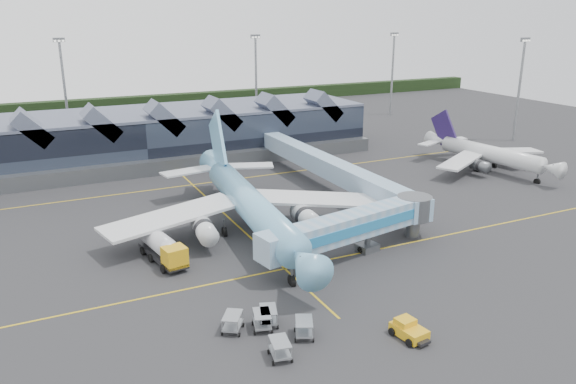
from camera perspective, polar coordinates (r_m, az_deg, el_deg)
name	(u,v)px	position (r m, az deg, el deg)	size (l,w,h in m)	color
ground	(257,244)	(70.07, -3.15, -5.26)	(260.00, 260.00, 0.00)	#28282A
taxi_stripes	(230,218)	(78.77, -5.96, -2.69)	(120.00, 60.00, 0.01)	gold
tree_line_far	(112,105)	(173.34, -17.48, 8.47)	(260.00, 4.00, 4.00)	black
terminal	(136,137)	(111.11, -15.16, 5.42)	(90.00, 22.25, 12.52)	black
light_masts	(235,81)	(131.54, -5.39, 11.13)	(132.40, 42.56, 22.45)	gray
main_airliner	(248,202)	(72.42, -4.09, -1.02)	(37.80, 43.67, 14.02)	#6AACD7
regional_jet	(486,153)	(108.41, 19.50, 3.77)	(26.17, 28.76, 9.87)	silver
jet_bridge	(361,224)	(66.50, 7.48, -3.23)	(25.32, 8.04, 5.47)	#74A0C1
fuel_truck	(161,246)	(66.37, -12.76, -5.34)	(3.97, 9.78, 3.25)	black
pushback_tug	(409,330)	(51.90, 12.17, -13.53)	(2.65, 3.80, 1.59)	gold
baggage_carts	(269,326)	(50.96, -1.92, -13.47)	(7.82, 8.30, 1.63)	#909498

